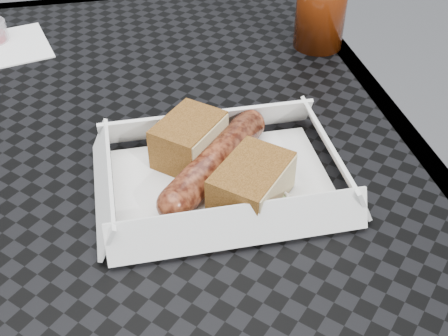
% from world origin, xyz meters
% --- Properties ---
extents(patio_table, '(0.80, 0.80, 0.74)m').
position_xyz_m(patio_table, '(0.00, 0.00, 0.67)').
color(patio_table, black).
rests_on(patio_table, ground).
extents(food_tray, '(0.22, 0.15, 0.00)m').
position_xyz_m(food_tray, '(0.16, -0.12, 0.75)').
color(food_tray, white).
rests_on(food_tray, patio_table).
extents(bratwurst, '(0.13, 0.15, 0.03)m').
position_xyz_m(bratwurst, '(0.15, -0.11, 0.77)').
color(bratwurst, brown).
rests_on(bratwurst, food_tray).
extents(bread_near, '(0.09, 0.09, 0.05)m').
position_xyz_m(bread_near, '(0.13, -0.08, 0.77)').
color(bread_near, brown).
rests_on(bread_near, food_tray).
extents(bread_far, '(0.10, 0.10, 0.04)m').
position_xyz_m(bread_far, '(0.18, -0.16, 0.77)').
color(bread_far, brown).
rests_on(bread_far, food_tray).
extents(veg_garnish, '(0.03, 0.03, 0.00)m').
position_xyz_m(veg_garnish, '(0.20, -0.18, 0.75)').
color(veg_garnish, '#FF4E0B').
rests_on(veg_garnish, food_tray).
extents(napkin, '(0.15, 0.15, 0.00)m').
position_xyz_m(napkin, '(-0.09, 0.23, 0.75)').
color(napkin, white).
rests_on(napkin, patio_table).
extents(drink_glass, '(0.07, 0.07, 0.14)m').
position_xyz_m(drink_glass, '(0.35, 0.15, 0.81)').
color(drink_glass, '#511B06').
rests_on(drink_glass, patio_table).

